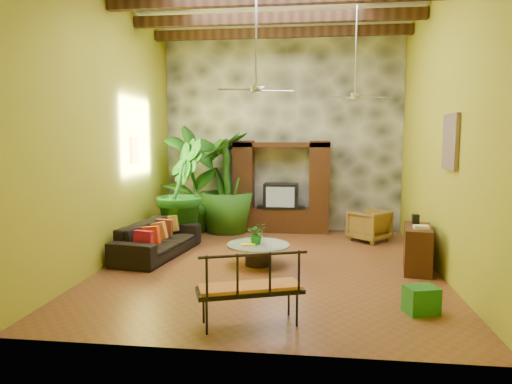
# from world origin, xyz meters

# --- Properties ---
(ground) EXTENTS (7.00, 7.00, 0.00)m
(ground) POSITION_xyz_m (0.00, 0.00, 0.00)
(ground) COLOR brown
(ground) RESTS_ON ground
(back_wall) EXTENTS (6.00, 0.02, 5.00)m
(back_wall) POSITION_xyz_m (0.00, 3.50, 2.50)
(back_wall) COLOR #A5A725
(back_wall) RESTS_ON ground
(left_wall) EXTENTS (0.02, 7.00, 5.00)m
(left_wall) POSITION_xyz_m (-3.00, 0.00, 2.50)
(left_wall) COLOR #A5A725
(left_wall) RESTS_ON ground
(right_wall) EXTENTS (0.02, 7.00, 5.00)m
(right_wall) POSITION_xyz_m (3.00, 0.00, 2.50)
(right_wall) COLOR #A5A725
(right_wall) RESTS_ON ground
(stone_accent_wall) EXTENTS (5.98, 0.10, 4.98)m
(stone_accent_wall) POSITION_xyz_m (0.00, 3.44, 2.50)
(stone_accent_wall) COLOR #3B3D43
(stone_accent_wall) RESTS_ON ground
(entertainment_center) EXTENTS (2.40, 0.55, 2.30)m
(entertainment_center) POSITION_xyz_m (0.00, 3.14, 0.97)
(entertainment_center) COLOR #331D0E
(entertainment_center) RESTS_ON ground
(ceiling_fan_front) EXTENTS (1.28, 1.28, 1.86)m
(ceiling_fan_front) POSITION_xyz_m (-0.20, -0.40, 3.40)
(ceiling_fan_front) COLOR #B5B5BA
(ceiling_fan_front) RESTS_ON ceiling
(ceiling_fan_back) EXTENTS (1.28, 1.28, 1.86)m
(ceiling_fan_back) POSITION_xyz_m (1.60, 1.20, 3.40)
(ceiling_fan_back) COLOR #B5B5BA
(ceiling_fan_back) RESTS_ON ceiling
(wall_art_mask) EXTENTS (0.06, 0.32, 0.55)m
(wall_art_mask) POSITION_xyz_m (-2.96, 1.00, 2.10)
(wall_art_mask) COLOR #C38F17
(wall_art_mask) RESTS_ON left_wall
(wall_art_painting) EXTENTS (0.06, 0.70, 0.90)m
(wall_art_painting) POSITION_xyz_m (2.96, -0.60, 2.30)
(wall_art_painting) COLOR #26558E
(wall_art_painting) RESTS_ON right_wall
(sofa) EXTENTS (1.24, 2.44, 0.68)m
(sofa) POSITION_xyz_m (-2.30, 0.45, 0.34)
(sofa) COLOR black
(sofa) RESTS_ON ground
(wicker_armchair) EXTENTS (1.10, 1.10, 0.72)m
(wicker_armchair) POSITION_xyz_m (2.09, 2.35, 0.36)
(wicker_armchair) COLOR brown
(wicker_armchair) RESTS_ON ground
(tall_plant_a) EXTENTS (1.67, 1.68, 2.68)m
(tall_plant_a) POSITION_xyz_m (-2.17, 2.76, 1.34)
(tall_plant_a) COLOR #1A5616
(tall_plant_a) RESTS_ON ground
(tall_plant_b) EXTENTS (1.22, 1.44, 2.37)m
(tall_plant_b) POSITION_xyz_m (-2.23, 1.86, 1.18)
(tall_plant_b) COLOR #1A661F
(tall_plant_b) RESTS_ON ground
(tall_plant_c) EXTENTS (1.68, 1.68, 2.52)m
(tall_plant_c) POSITION_xyz_m (-1.35, 2.92, 1.26)
(tall_plant_c) COLOR #265F19
(tall_plant_c) RESTS_ON ground
(coffee_table) EXTENTS (1.16, 1.16, 0.40)m
(coffee_table) POSITION_xyz_m (-0.21, -0.00, 0.26)
(coffee_table) COLOR black
(coffee_table) RESTS_ON ground
(centerpiece_plant) EXTENTS (0.43, 0.40, 0.41)m
(centerpiece_plant) POSITION_xyz_m (-0.24, 0.01, 0.60)
(centerpiece_plant) COLOR #1C6B24
(centerpiece_plant) RESTS_ON coffee_table
(yellow_tray) EXTENTS (0.28, 0.23, 0.03)m
(yellow_tray) POSITION_xyz_m (-0.38, -0.12, 0.41)
(yellow_tray) COLOR yellow
(yellow_tray) RESTS_ON coffee_table
(iron_bench) EXTENTS (1.41, 0.92, 0.57)m
(iron_bench) POSITION_xyz_m (0.00, -2.82, 0.55)
(iron_bench) COLOR black
(iron_bench) RESTS_ON ground
(side_console) EXTENTS (0.62, 1.07, 0.80)m
(side_console) POSITION_xyz_m (2.65, -0.04, 0.40)
(side_console) COLOR #3D1B13
(side_console) RESTS_ON ground
(green_bin) EXTENTS (0.49, 0.43, 0.37)m
(green_bin) POSITION_xyz_m (2.26, -2.08, 0.18)
(green_bin) COLOR #1B6633
(green_bin) RESTS_ON ground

